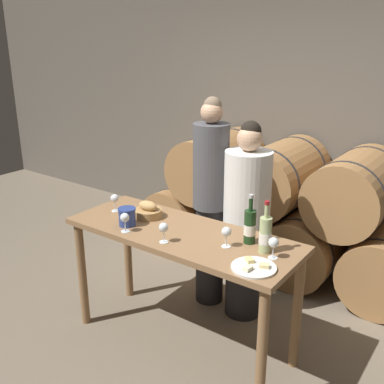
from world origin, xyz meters
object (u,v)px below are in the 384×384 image
Objects in this scene: person_left at (210,202)px; cheese_plate at (254,267)px; bread_basket at (148,211)px; wine_glass_far_right at (274,243)px; wine_glass_left at (125,218)px; tasting_table at (181,249)px; wine_glass_right at (226,233)px; blue_crock at (127,216)px; wine_glass_center at (164,228)px; person_right at (246,223)px; wine_bottle_red at (250,226)px; wine_bottle_white at (265,235)px; wine_glass_far_left at (115,199)px.

person_left is 1.12m from cheese_plate.
bread_basket is 1.04m from wine_glass_far_right.
wine_glass_left is at bearing -99.84° from person_left.
wine_glass_right is at bearing -3.32° from tasting_table.
person_left is 0.77m from blue_crock.
wine_glass_right reaches higher than cheese_plate.
wine_glass_center is 0.70m from wine_glass_far_right.
person_right reaches higher than wine_bottle_red.
wine_glass_left is at bearing -143.82° from tasting_table.
wine_bottle_red is 2.58× the size of blue_crock.
person_right is 4.73× the size of wine_bottle_white.
wine_glass_left reaches higher than blue_crock.
blue_crock is at bearing -160.22° from tasting_table.
wine_bottle_red is at bearing 16.76° from blue_crock.
wine_bottle_red is 0.24m from wine_glass_far_right.
wine_glass_center and wine_glass_far_right have the same top height.
blue_crock is (-0.21, -0.74, 0.07)m from person_left.
wine_bottle_red is 1.25× the size of cheese_plate.
bread_basket is 1.50× the size of wine_glass_right.
person_left reaches higher than wine_glass_far_right.
wine_glass_left is at bearing -162.98° from wine_bottle_white.
blue_crock is at bearing -169.10° from wine_bottle_white.
wine_glass_center is (0.65, -0.21, 0.00)m from wine_glass_far_left.
wine_glass_far_right is (1.03, -0.06, 0.05)m from bread_basket.
person_left is at bearing 136.34° from cheese_plate.
wine_glass_right is at bearing 26.43° from wine_glass_center.
blue_crock is at bearing -172.20° from wine_glass_far_right.
wine_glass_far_right reaches higher than tasting_table.
cheese_plate is at bearing -43.66° from person_left.
wine_glass_center is at bearing -156.73° from wine_bottle_white.
person_right is at bearing 36.48° from wine_glass_far_left.
wine_glass_left is (0.33, -0.23, 0.00)m from wine_glass_far_left.
wine_glass_right is at bearing -174.21° from wine_glass_far_right.
wine_bottle_red is 0.98× the size of wine_bottle_white.
person_right is 11.73× the size of wine_glass_center.
wine_glass_far_right is at bearing 17.46° from wine_glass_center.
tasting_table is 0.44m from wine_glass_right.
wine_glass_far_left and wine_glass_left have the same top height.
wine_glass_left is (0.07, -0.09, 0.03)m from blue_crock.
wine_bottle_red is 2.43× the size of wine_glass_far_left.
wine_glass_center is 1.00× the size of wine_glass_far_right.
person_right reaches higher than wine_glass_far_right.
wine_glass_far_right is at bearing 0.83° from tasting_table.
person_right is at bearing 78.85° from wine_glass_center.
wine_glass_left and wine_glass_right have the same top height.
tasting_table is at bearing 176.68° from wine_glass_right.
tasting_table is at bearing -10.59° from bread_basket.
wine_glass_far_left is 1.32m from wine_glass_far_right.
wine_glass_far_left is at bearing -179.95° from wine_glass_far_right.
wine_glass_left is at bearing -175.66° from wine_glass_center.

